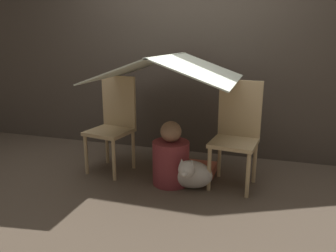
{
  "coord_description": "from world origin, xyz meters",
  "views": [
    {
      "loc": [
        0.9,
        -2.69,
        1.34
      ],
      "look_at": [
        0.0,
        0.2,
        0.54
      ],
      "focal_mm": 35.0,
      "sensor_mm": 36.0,
      "label": 1
    }
  ],
  "objects_px": {
    "chair_left": "(114,121)",
    "chair_right": "(236,131)",
    "person_front": "(171,159)",
    "dog": "(190,173)"
  },
  "relations": [
    {
      "from": "chair_right",
      "to": "person_front",
      "type": "xyz_separation_m",
      "value": [
        -0.58,
        -0.19,
        -0.27
      ]
    },
    {
      "from": "chair_left",
      "to": "chair_right",
      "type": "relative_size",
      "value": 1.0
    },
    {
      "from": "person_front",
      "to": "dog",
      "type": "relative_size",
      "value": 1.49
    },
    {
      "from": "chair_left",
      "to": "person_front",
      "type": "relative_size",
      "value": 1.59
    },
    {
      "from": "chair_left",
      "to": "chair_right",
      "type": "height_order",
      "value": "same"
    },
    {
      "from": "chair_left",
      "to": "person_front",
      "type": "bearing_deg",
      "value": -5.61
    },
    {
      "from": "chair_left",
      "to": "chair_right",
      "type": "xyz_separation_m",
      "value": [
        1.25,
        0.0,
        0.0
      ]
    },
    {
      "from": "dog",
      "to": "chair_left",
      "type": "bearing_deg",
      "value": 164.53
    },
    {
      "from": "chair_right",
      "to": "dog",
      "type": "xyz_separation_m",
      "value": [
        -0.38,
        -0.24,
        -0.38
      ]
    },
    {
      "from": "chair_right",
      "to": "person_front",
      "type": "distance_m",
      "value": 0.67
    }
  ]
}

